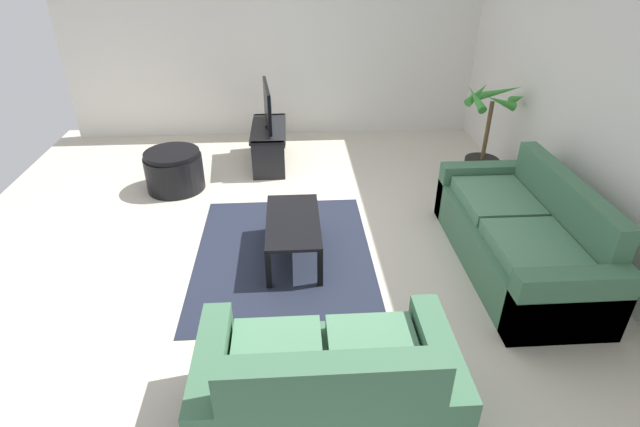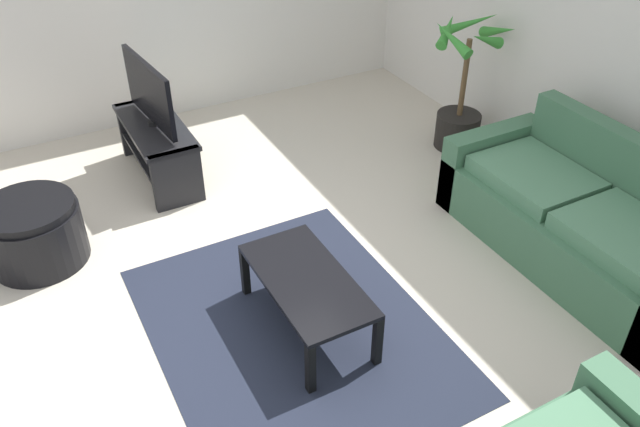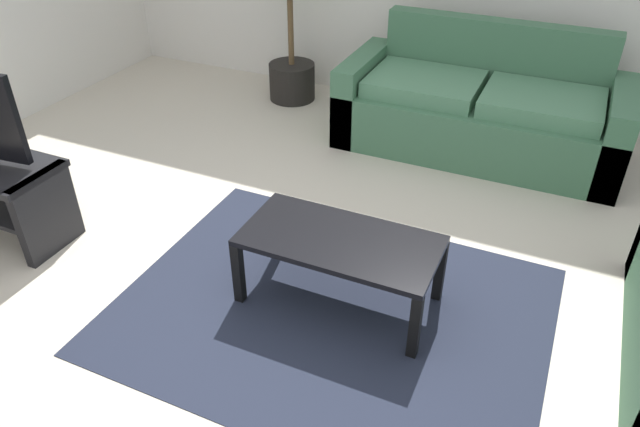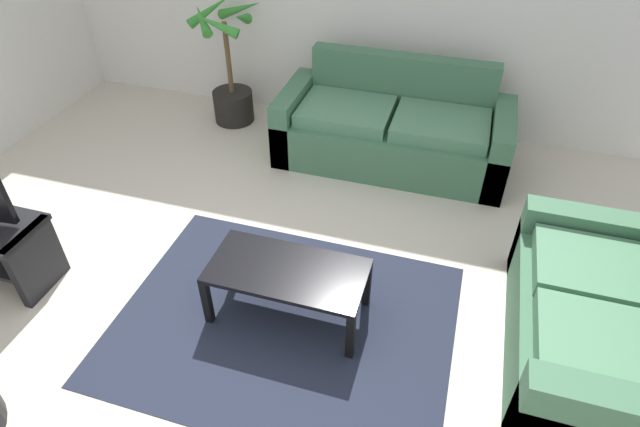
% 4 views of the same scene
% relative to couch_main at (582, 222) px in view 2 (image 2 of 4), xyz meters
% --- Properties ---
extents(ground_plane, '(6.60, 6.60, 0.00)m').
position_rel_couch_main_xyz_m(ground_plane, '(-0.68, -2.28, -0.30)').
color(ground_plane, beige).
extents(wall_back, '(6.00, 0.06, 2.70)m').
position_rel_couch_main_xyz_m(wall_back, '(-0.68, 0.72, 1.05)').
color(wall_back, silver).
rests_on(wall_back, ground).
extents(couch_main, '(2.08, 0.90, 0.90)m').
position_rel_couch_main_xyz_m(couch_main, '(0.00, 0.00, 0.00)').
color(couch_main, '#3F6B4C').
rests_on(couch_main, ground).
extents(tv_stand, '(1.10, 0.45, 0.51)m').
position_rel_couch_main_xyz_m(tv_stand, '(-2.53, -2.36, 0.03)').
color(tv_stand, black).
rests_on(tv_stand, ground).
extents(tv, '(0.92, 0.13, 0.56)m').
position_rel_couch_main_xyz_m(tv, '(-2.53, -2.36, 0.50)').
color(tv, black).
rests_on(tv, tv_stand).
extents(coffee_table, '(1.01, 0.50, 0.40)m').
position_rel_couch_main_xyz_m(coffee_table, '(-0.29, -2.07, 0.05)').
color(coffee_table, black).
rests_on(coffee_table, ground).
extents(area_rug, '(2.20, 1.70, 0.01)m').
position_rel_couch_main_xyz_m(area_rug, '(-0.29, -2.17, -0.30)').
color(area_rug, '#1E2333').
rests_on(area_rug, ground).
extents(potted_palm, '(0.73, 0.71, 1.24)m').
position_rel_couch_main_xyz_m(potted_palm, '(-1.75, 0.28, 0.14)').
color(potted_palm, black).
rests_on(potted_palm, ground).
extents(ottoman, '(0.69, 0.69, 0.48)m').
position_rel_couch_main_xyz_m(ottoman, '(-1.83, -3.49, -0.06)').
color(ottoman, black).
rests_on(ottoman, ground).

